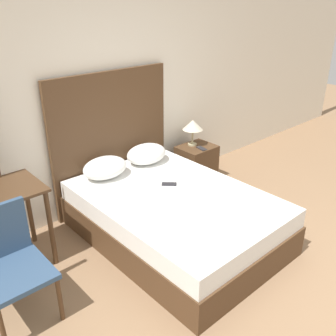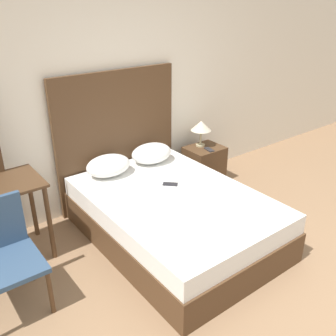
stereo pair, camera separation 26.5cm
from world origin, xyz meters
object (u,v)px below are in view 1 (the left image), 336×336
bed (175,217)px  chair (8,259)px  phone_on_bed (169,184)px  phone_on_nightstand (202,148)px  table_lamp (193,126)px  nightstand (196,164)px

bed → chair: chair is taller
phone_on_bed → chair: size_ratio=0.18×
phone_on_bed → phone_on_nightstand: size_ratio=0.97×
phone_on_bed → bed: bearing=-117.1°
table_lamp → nightstand: bearing=-83.5°
nightstand → table_lamp: (-0.01, 0.08, 0.51)m
phone_on_nightstand → phone_on_bed: bearing=-154.4°
phone_on_bed → phone_on_nightstand: 1.09m
table_lamp → bed: bearing=-142.4°
bed → nightstand: bearing=34.8°
phone_on_nightstand → nightstand: bearing=81.8°
table_lamp → phone_on_nightstand: (-0.01, -0.17, -0.26)m
phone_on_bed → nightstand: (1.00, 0.57, -0.26)m
table_lamp → chair: 2.77m
phone_on_bed → table_lamp: (0.99, 0.64, 0.25)m
phone_on_bed → chair: 1.67m
bed → phone_on_bed: (0.10, 0.20, 0.26)m
phone_on_nightstand → bed: bearing=-148.3°
bed → chair: bearing=175.7°
chair → nightstand: bearing=13.6°
phone_on_bed → table_lamp: 1.20m
table_lamp → chair: chair is taller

